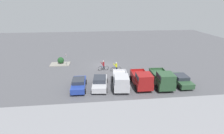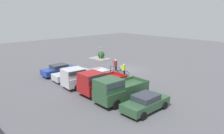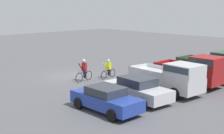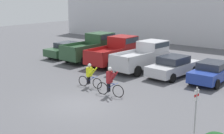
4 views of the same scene
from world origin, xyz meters
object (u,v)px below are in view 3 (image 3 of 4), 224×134
Objects in this scene: pickup_truck_0 at (216,65)px; cyclist_1 at (108,69)px; sedan_2 at (106,99)px; pickup_truck_1 at (195,70)px; sedan_1 at (137,89)px; cyclist_0 at (84,70)px; pickup_truck_2 at (171,77)px.

cyclist_1 is (5.44, -6.47, -0.44)m from pickup_truck_0.
pickup_truck_1 is at bearing 177.07° from sedan_2.
cyclist_0 is at bearing -97.90° from sedan_1.
pickup_truck_0 is at bearing 176.91° from sedan_2.
pickup_truck_0 is 1.20× the size of sedan_2.
sedan_1 is (2.76, -0.51, -0.37)m from pickup_truck_2.
cyclist_0 is at bearing -15.19° from cyclist_1.
cyclist_1 is (-2.94, -5.71, 0.03)m from sedan_1.
pickup_truck_0 is 10.29m from cyclist_0.
pickup_truck_1 is at bearing 178.66° from pickup_truck_2.
pickup_truck_1 reaches higher than sedan_1.
sedan_1 is 2.64× the size of cyclist_1.
pickup_truck_2 is at bearing 105.54° from cyclist_0.
pickup_truck_0 is 1.10× the size of sedan_1.
cyclist_1 is at bearing -49.95° from pickup_truck_0.
cyclist_0 is (7.51, -7.03, -0.35)m from pickup_truck_0.
pickup_truck_2 is 1.24× the size of sedan_2.
sedan_2 is 2.39× the size of cyclist_0.
pickup_truck_2 is (2.84, -0.07, -0.07)m from pickup_truck_1.
pickup_truck_2 is 3.01× the size of cyclist_1.
cyclist_0 is at bearing -74.46° from pickup_truck_2.
pickup_truck_0 is 11.21m from sedan_2.
pickup_truck_1 reaches higher than pickup_truck_2.
pickup_truck_0 is 1.05× the size of pickup_truck_1.
pickup_truck_0 reaches higher than sedan_1.
pickup_truck_1 is 6.84m from cyclist_1.
pickup_truck_0 is at bearing 177.56° from pickup_truck_2.
pickup_truck_2 is 5.58m from sedan_2.
pickup_truck_2 is at bearing 88.30° from cyclist_1.
pickup_truck_2 is at bearing -2.44° from pickup_truck_0.
pickup_truck_2 is at bearing 169.49° from sedan_1.
cyclist_0 is at bearing -43.11° from pickup_truck_0.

